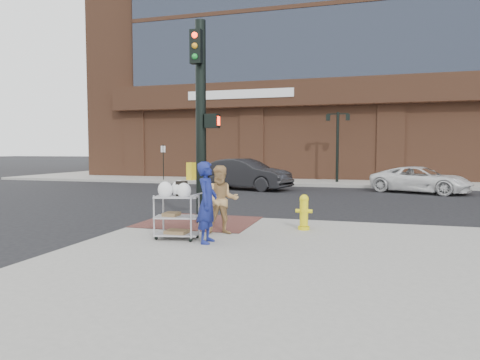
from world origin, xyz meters
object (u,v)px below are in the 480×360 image
(traffic_signal_pole, at_px, (201,116))
(utility_cart, at_px, (177,213))
(lamp_post, at_px, (338,139))
(pedestrian_tan, at_px, (222,200))
(minivan_white, at_px, (421,180))
(woman_blue, at_px, (207,202))
(sedan_dark, at_px, (245,174))
(fire_hydrant, at_px, (304,212))

(traffic_signal_pole, bearing_deg, utility_cart, -84.19)
(lamp_post, height_order, pedestrian_tan, lamp_post)
(lamp_post, xyz_separation_m, traffic_signal_pole, (-2.48, -15.23, 0.21))
(lamp_post, relative_size, minivan_white, 0.91)
(minivan_white, xyz_separation_m, utility_cart, (-6.29, -13.31, 0.09))
(woman_blue, height_order, sedan_dark, woman_blue)
(lamp_post, height_order, sedan_dark, lamp_post)
(pedestrian_tan, xyz_separation_m, fire_hydrant, (1.65, 1.03, -0.33))
(sedan_dark, bearing_deg, woman_blue, -153.18)
(lamp_post, relative_size, traffic_signal_pole, 0.80)
(traffic_signal_pole, xyz_separation_m, minivan_white, (6.49, 11.35, -2.22))
(lamp_post, xyz_separation_m, woman_blue, (-1.55, -17.34, -1.66))
(minivan_white, height_order, fire_hydrant, minivan_white)
(traffic_signal_pole, height_order, fire_hydrant, traffic_signal_pole)
(pedestrian_tan, distance_m, utility_cart, 1.07)
(sedan_dark, distance_m, fire_hydrant, 11.81)
(traffic_signal_pole, distance_m, minivan_white, 13.26)
(lamp_post, xyz_separation_m, pedestrian_tan, (-1.55, -16.44, -1.72))
(traffic_signal_pole, height_order, woman_blue, traffic_signal_pole)
(pedestrian_tan, bearing_deg, lamp_post, 63.97)
(woman_blue, bearing_deg, traffic_signal_pole, 19.90)
(minivan_white, relative_size, utility_cart, 3.64)
(traffic_signal_pole, height_order, sedan_dark, traffic_signal_pole)
(woman_blue, distance_m, sedan_dark, 13.18)
(lamp_post, xyz_separation_m, sedan_dark, (-4.29, -4.45, -1.84))
(pedestrian_tan, relative_size, fire_hydrant, 1.84)
(woman_blue, relative_size, minivan_white, 0.37)
(woman_blue, bearing_deg, utility_cart, 74.52)
(sedan_dark, relative_size, utility_cart, 3.90)
(lamp_post, distance_m, minivan_white, 5.93)
(lamp_post, xyz_separation_m, fire_hydrant, (0.10, -15.41, -2.05))
(traffic_signal_pole, xyz_separation_m, pedestrian_tan, (0.93, -1.21, -1.93))
(sedan_dark, bearing_deg, utility_cart, -156.19)
(utility_cart, bearing_deg, pedestrian_tan, 45.94)
(fire_hydrant, bearing_deg, sedan_dark, 111.86)
(lamp_post, distance_m, sedan_dark, 6.45)
(lamp_post, bearing_deg, utility_cart, -97.55)
(traffic_signal_pole, xyz_separation_m, woman_blue, (0.92, -2.11, -1.88))
(sedan_dark, distance_m, minivan_white, 8.33)
(lamp_post, relative_size, pedestrian_tan, 2.67)
(traffic_signal_pole, bearing_deg, lamp_post, 80.76)
(woman_blue, bearing_deg, pedestrian_tan, -4.03)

